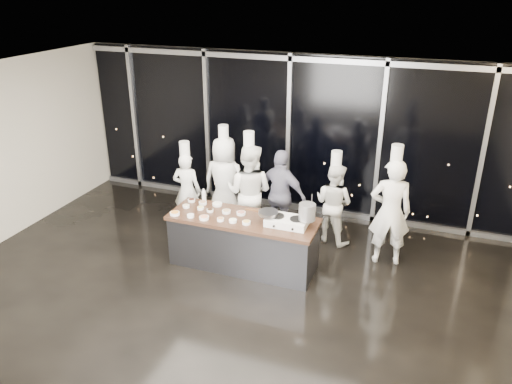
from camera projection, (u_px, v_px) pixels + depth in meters
ground at (222, 294)px, 7.71m from camera, size 9.00×9.00×0.00m
room_shell at (230, 158)px, 6.77m from camera, size 9.02×7.02×3.21m
window_wall at (289, 134)px, 10.03m from camera, size 8.90×0.11×3.20m
demo_counter at (243, 242)px, 8.31m from camera, size 2.46×0.86×0.90m
stove at (287, 221)px, 7.87m from camera, size 0.66×0.43×0.14m
frying_pan at (268, 213)px, 7.91m from camera, size 0.56×0.32×0.05m
stock_pot at (307, 212)px, 7.70m from camera, size 0.26×0.26×0.26m
prep_bowls at (210, 212)px, 8.28m from camera, size 1.38×0.74×0.05m
squeeze_bottle at (204, 195)px, 8.65m from camera, size 0.07×0.07×0.26m
chef_far_left at (187, 189)px, 9.54m from camera, size 0.59×0.42×1.73m
chef_left at (225, 181)px, 9.61m from camera, size 0.89×0.60×2.00m
chef_center at (249, 192)px, 9.06m from camera, size 0.89×0.69×2.06m
guest at (281, 195)px, 9.09m from camera, size 1.07×0.62×1.71m
chef_right at (334, 203)px, 8.99m from camera, size 0.89×0.79×1.74m
chef_side at (390, 211)px, 8.24m from camera, size 0.76×0.58×2.10m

